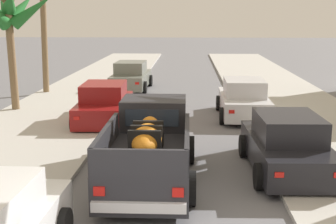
{
  "coord_description": "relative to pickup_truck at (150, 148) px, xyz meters",
  "views": [
    {
      "loc": [
        0.37,
        -6.29,
        4.01
      ],
      "look_at": [
        -0.22,
        7.22,
        1.2
      ],
      "focal_mm": 49.86,
      "sensor_mm": 36.0,
      "label": 1
    }
  ],
  "objects": [
    {
      "name": "sidewalk_left",
      "position": [
        -4.42,
        7.26,
        -0.75
      ],
      "size": [
        5.02,
        60.0,
        0.12
      ],
      "primitive_type": "cube",
      "color": "beige",
      "rests_on": "ground"
    },
    {
      "name": "sidewalk_right",
      "position": [
        5.53,
        7.26,
        -0.75
      ],
      "size": [
        5.02,
        60.0,
        0.12
      ],
      "primitive_type": "cube",
      "color": "beige",
      "rests_on": "ground"
    },
    {
      "name": "curb_left",
      "position": [
        -3.31,
        7.26,
        -0.76
      ],
      "size": [
        0.16,
        60.0,
        0.1
      ],
      "primitive_type": "cube",
      "color": "silver",
      "rests_on": "ground"
    },
    {
      "name": "curb_right",
      "position": [
        4.42,
        7.26,
        -0.76
      ],
      "size": [
        0.16,
        60.0,
        0.1
      ],
      "primitive_type": "cube",
      "color": "silver",
      "rests_on": "ground"
    },
    {
      "name": "pickup_truck",
      "position": [
        0.0,
        0.0,
        0.0
      ],
      "size": [
        2.22,
        5.21,
        1.8
      ],
      "color": "#28282D",
      "rests_on": "ground"
    },
    {
      "name": "car_left_near",
      "position": [
        -2.22,
        14.27,
        -0.1
      ],
      "size": [
        2.13,
        4.31,
        1.54
      ],
      "color": "slate",
      "rests_on": "ground"
    },
    {
      "name": "car_right_near",
      "position": [
        3.14,
        7.37,
        -0.1
      ],
      "size": [
        2.06,
        4.27,
        1.54
      ],
      "color": "silver",
      "rests_on": "ground"
    },
    {
      "name": "car_left_mid",
      "position": [
        3.48,
        0.72,
        -0.1
      ],
      "size": [
        2.11,
        4.3,
        1.54
      ],
      "color": "black",
      "rests_on": "ground"
    },
    {
      "name": "car_left_far",
      "position": [
        -2.22,
        6.09,
        -0.1
      ],
      "size": [
        2.12,
        4.3,
        1.54
      ],
      "color": "maroon",
      "rests_on": "ground"
    },
    {
      "name": "palm_tree_left_back",
      "position": [
        -6.44,
        7.96,
        3.3
      ],
      "size": [
        4.14,
        3.87,
        5.07
      ],
      "color": "brown",
      "rests_on": "ground"
    }
  ]
}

